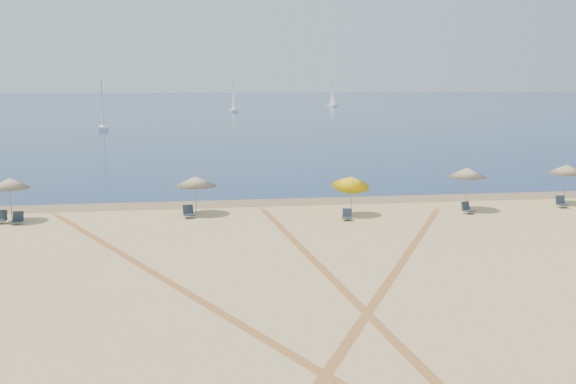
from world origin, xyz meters
name	(u,v)px	position (x,y,z in m)	size (l,w,h in m)	color
ground	(399,374)	(0.00, 0.00, 0.00)	(160.00, 160.00, 0.00)	tan
ocean	(210,102)	(0.00, 225.00, 0.01)	(500.00, 500.00, 0.00)	#0C2151
wet_sand	(279,202)	(0.00, 24.00, 0.00)	(500.00, 500.00, 0.00)	olive
umbrella_1	(9,183)	(-14.88, 20.38, 2.08)	(2.12, 2.12, 2.42)	gray
umbrella_2	(195,181)	(-5.12, 20.93, 1.88)	(2.35, 2.35, 2.23)	gray
umbrella_3	(351,181)	(3.44, 19.35, 1.92)	(2.07, 2.14, 2.46)	gray
umbrella_4	(467,172)	(10.44, 19.89, 2.22)	(2.22, 2.23, 2.56)	gray
umbrella_5	(566,169)	(17.22, 20.82, 2.15)	(2.17, 2.17, 2.49)	gray
chair_1	(1,218)	(-15.33, 20.01, 0.30)	(0.59, 0.68, 0.68)	#1A222D
chair_2	(18,219)	(-14.40, 19.68, 0.29)	(0.55, 0.65, 0.65)	#1A222D
chair_3	(189,212)	(-5.53, 20.02, 0.30)	(0.70, 0.77, 0.69)	#1A222D
chair_4	(347,215)	(2.97, 18.18, 0.27)	(0.64, 0.71, 0.61)	#1A222D
chair_5	(467,208)	(10.14, 18.93, 0.29)	(0.74, 0.80, 0.66)	#1A222D
chair_6	(561,202)	(16.44, 19.83, 0.30)	(0.58, 0.67, 0.68)	#1A222D
sailboat_0	(233,102)	(4.23, 146.13, 2.42)	(1.81, 5.46, 7.99)	white
sailboat_1	(103,115)	(-19.42, 88.04, 2.30)	(1.85, 5.22, 7.61)	white
sailboat_2	(332,99)	(35.85, 175.91, 2.31)	(2.24, 5.28, 7.63)	white
tire_tracks	(291,276)	(-1.50, 8.58, 0.00)	(47.36, 40.65, 0.00)	tan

